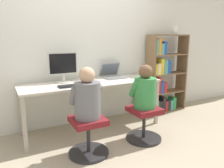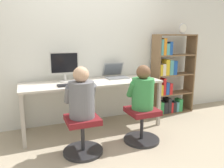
# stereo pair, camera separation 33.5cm
# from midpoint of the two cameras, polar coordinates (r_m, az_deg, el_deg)

# --- Properties ---
(ground_plane) EXTENTS (14.00, 14.00, 0.00)m
(ground_plane) POSITION_cam_midpoint_polar(r_m,az_deg,el_deg) (3.36, -0.22, -13.48)
(ground_plane) COLOR tan
(wall_back) EXTENTS (10.00, 0.05, 2.60)m
(wall_back) POSITION_cam_midpoint_polar(r_m,az_deg,el_deg) (3.74, -4.53, 9.71)
(wall_back) COLOR silver
(wall_back) RESTS_ON ground_plane
(desk) EXTENTS (2.18, 0.68, 0.77)m
(desk) POSITION_cam_midpoint_polar(r_m,az_deg,el_deg) (3.43, -2.33, -0.57)
(desk) COLOR beige
(desk) RESTS_ON ground_plane
(desktop_monitor) EXTENTS (0.45, 0.21, 0.47)m
(desktop_monitor) POSITION_cam_midpoint_polar(r_m,az_deg,el_deg) (3.45, -9.59, 4.61)
(desktop_monitor) COLOR beige
(desktop_monitor) RESTS_ON desk
(laptop) EXTENTS (0.36, 0.37, 0.25)m
(laptop) POSITION_cam_midpoint_polar(r_m,az_deg,el_deg) (3.77, 3.49, 2.41)
(laptop) COLOR gray
(laptop) RESTS_ON desk
(keyboard) EXTENTS (0.39, 0.15, 0.03)m
(keyboard) POSITION_cam_midpoint_polar(r_m,az_deg,el_deg) (3.16, -7.66, -0.23)
(keyboard) COLOR #232326
(keyboard) RESTS_ON desk
(computer_mouse_by_keyboard) EXTENTS (0.06, 0.12, 0.04)m
(computer_mouse_by_keyboard) POSITION_cam_midpoint_polar(r_m,az_deg,el_deg) (3.24, -3.29, 0.26)
(computer_mouse_by_keyboard) COLOR #99999E
(computer_mouse_by_keyboard) RESTS_ON desk
(office_chair_left) EXTENTS (0.51, 0.51, 0.48)m
(office_chair_left) POSITION_cam_midpoint_polar(r_m,az_deg,el_deg) (2.82, -4.22, -13.00)
(office_chair_left) COLOR #262628
(office_chair_left) RESTS_ON ground_plane
(office_chair_right) EXTENTS (0.51, 0.51, 0.48)m
(office_chair_right) POSITION_cam_midpoint_polar(r_m,az_deg,el_deg) (3.17, 10.86, -10.31)
(office_chair_right) COLOR #262628
(office_chair_right) RESTS_ON ground_plane
(person_at_monitor) EXTENTS (0.39, 0.32, 0.63)m
(person_at_monitor) POSITION_cam_midpoint_polar(r_m,az_deg,el_deg) (2.66, -4.42, -3.18)
(person_at_monitor) COLOR slate
(person_at_monitor) RESTS_ON office_chair_left
(person_at_laptop) EXTENTS (0.37, 0.31, 0.61)m
(person_at_laptop) POSITION_cam_midpoint_polar(r_m,az_deg,el_deg) (3.03, 11.17, -1.65)
(person_at_laptop) COLOR #388C47
(person_at_laptop) RESTS_ON office_chair_right
(bookshelf) EXTENTS (0.83, 0.28, 1.51)m
(bookshelf) POSITION_cam_midpoint_polar(r_m,az_deg,el_deg) (4.34, 16.71, 1.30)
(bookshelf) COLOR brown
(bookshelf) RESTS_ON ground_plane
(desk_clock) EXTENTS (0.18, 0.03, 0.20)m
(desk_clock) POSITION_cam_midpoint_polar(r_m,az_deg,el_deg) (4.37, 20.26, 13.47)
(desk_clock) COLOR #B2B2B7
(desk_clock) RESTS_ON bookshelf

